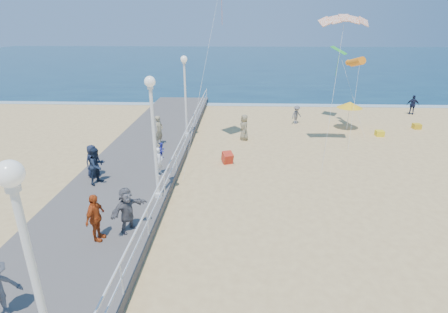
{
  "coord_description": "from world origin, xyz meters",
  "views": [
    {
      "loc": [
        -1.83,
        -13.79,
        7.68
      ],
      "look_at": [
        -2.5,
        2.0,
        1.6
      ],
      "focal_mm": 28.0,
      "sensor_mm": 36.0,
      "label": 1
    }
  ],
  "objects_px": {
    "lamp_post_mid": "(153,126)",
    "spectator_4": "(93,161)",
    "beach_chair_right": "(417,126)",
    "spectator_7": "(97,166)",
    "box_kite": "(227,159)",
    "beach_walker_a": "(297,115)",
    "beach_umbrella": "(350,105)",
    "spectator_6": "(159,131)",
    "beach_chair_left": "(380,133)",
    "spectator_3": "(95,218)",
    "beach_walker_c": "(244,127)",
    "beach_walker_b": "(413,105)",
    "lamp_post_far": "(185,88)",
    "toddler_held": "(162,151)",
    "spectator_5": "(127,210)",
    "woman_holding_toddler": "(159,161)",
    "lamp_post_near": "(33,271)"
  },
  "relations": [
    {
      "from": "toddler_held",
      "to": "beach_chair_right",
      "type": "relative_size",
      "value": 1.49
    },
    {
      "from": "lamp_post_far",
      "to": "toddler_held",
      "type": "height_order",
      "value": "lamp_post_far"
    },
    {
      "from": "spectator_3",
      "to": "lamp_post_mid",
      "type": "bearing_deg",
      "value": -12.34
    },
    {
      "from": "lamp_post_near",
      "to": "spectator_6",
      "type": "xyz_separation_m",
      "value": [
        -1.44,
        16.05,
        -2.32
      ]
    },
    {
      "from": "spectator_3",
      "to": "beach_walker_c",
      "type": "distance_m",
      "value": 13.92
    },
    {
      "from": "box_kite",
      "to": "spectator_7",
      "type": "bearing_deg",
      "value": -170.65
    },
    {
      "from": "spectator_3",
      "to": "beach_walker_b",
      "type": "bearing_deg",
      "value": -33.79
    },
    {
      "from": "spectator_3",
      "to": "beach_chair_left",
      "type": "distance_m",
      "value": 20.75
    },
    {
      "from": "spectator_4",
      "to": "spectator_5",
      "type": "distance_m",
      "value": 5.71
    },
    {
      "from": "spectator_7",
      "to": "box_kite",
      "type": "bearing_deg",
      "value": -33.72
    },
    {
      "from": "woman_holding_toddler",
      "to": "beach_walker_a",
      "type": "relative_size",
      "value": 0.99
    },
    {
      "from": "spectator_4",
      "to": "beach_walker_a",
      "type": "bearing_deg",
      "value": -13.71
    },
    {
      "from": "beach_walker_b",
      "to": "beach_umbrella",
      "type": "relative_size",
      "value": 0.81
    },
    {
      "from": "beach_chair_left",
      "to": "beach_chair_right",
      "type": "distance_m",
      "value": 4.07
    },
    {
      "from": "toddler_held",
      "to": "spectator_3",
      "type": "relative_size",
      "value": 0.46
    },
    {
      "from": "spectator_4",
      "to": "spectator_7",
      "type": "bearing_deg",
      "value": -113.18
    },
    {
      "from": "toddler_held",
      "to": "box_kite",
      "type": "distance_m",
      "value": 4.29
    },
    {
      "from": "woman_holding_toddler",
      "to": "beach_walker_b",
      "type": "relative_size",
      "value": 0.85
    },
    {
      "from": "spectator_7",
      "to": "box_kite",
      "type": "distance_m",
      "value": 7.21
    },
    {
      "from": "beach_walker_c",
      "to": "beach_chair_right",
      "type": "distance_m",
      "value": 13.76
    },
    {
      "from": "beach_walker_a",
      "to": "beach_umbrella",
      "type": "height_order",
      "value": "beach_umbrella"
    },
    {
      "from": "lamp_post_near",
      "to": "beach_walker_a",
      "type": "relative_size",
      "value": 3.61
    },
    {
      "from": "spectator_6",
      "to": "toddler_held",
      "type": "bearing_deg",
      "value": -148.82
    },
    {
      "from": "woman_holding_toddler",
      "to": "beach_walker_a",
      "type": "height_order",
      "value": "woman_holding_toddler"
    },
    {
      "from": "beach_umbrella",
      "to": "beach_chair_left",
      "type": "bearing_deg",
      "value": -41.1
    },
    {
      "from": "lamp_post_far",
      "to": "spectator_5",
      "type": "xyz_separation_m",
      "value": [
        -0.51,
        -11.72,
        -2.39
      ]
    },
    {
      "from": "toddler_held",
      "to": "beach_umbrella",
      "type": "distance_m",
      "value": 15.65
    },
    {
      "from": "beach_walker_a",
      "to": "beach_chair_left",
      "type": "relative_size",
      "value": 2.68
    },
    {
      "from": "lamp_post_mid",
      "to": "beach_chair_left",
      "type": "height_order",
      "value": "lamp_post_mid"
    },
    {
      "from": "lamp_post_near",
      "to": "spectator_7",
      "type": "distance_m",
      "value": 11.04
    },
    {
      "from": "spectator_4",
      "to": "box_kite",
      "type": "distance_m",
      "value": 7.32
    },
    {
      "from": "spectator_6",
      "to": "lamp_post_mid",
      "type": "bearing_deg",
      "value": -151.53
    },
    {
      "from": "lamp_post_far",
      "to": "spectator_4",
      "type": "relative_size",
      "value": 3.17
    },
    {
      "from": "woman_holding_toddler",
      "to": "beach_umbrella",
      "type": "relative_size",
      "value": 0.68
    },
    {
      "from": "spectator_7",
      "to": "beach_chair_left",
      "type": "distance_m",
      "value": 19.4
    },
    {
      "from": "spectator_4",
      "to": "beach_chair_right",
      "type": "bearing_deg",
      "value": -31.47
    },
    {
      "from": "box_kite",
      "to": "lamp_post_near",
      "type": "bearing_deg",
      "value": -123.85
    },
    {
      "from": "woman_holding_toddler",
      "to": "beach_chair_left",
      "type": "distance_m",
      "value": 16.49
    },
    {
      "from": "spectator_4",
      "to": "beach_umbrella",
      "type": "bearing_deg",
      "value": -24.88
    },
    {
      "from": "lamp_post_near",
      "to": "beach_walker_b",
      "type": "relative_size",
      "value": 3.09
    },
    {
      "from": "beach_walker_a",
      "to": "beach_umbrella",
      "type": "relative_size",
      "value": 0.69
    },
    {
      "from": "spectator_4",
      "to": "beach_umbrella",
      "type": "xyz_separation_m",
      "value": [
        15.54,
        10.37,
        0.67
      ]
    },
    {
      "from": "woman_holding_toddler",
      "to": "beach_chair_left",
      "type": "height_order",
      "value": "woman_holding_toddler"
    },
    {
      "from": "lamp_post_mid",
      "to": "spectator_4",
      "type": "distance_m",
      "value": 4.85
    },
    {
      "from": "lamp_post_near",
      "to": "box_kite",
      "type": "height_order",
      "value": "lamp_post_near"
    },
    {
      "from": "lamp_post_far",
      "to": "beach_chair_right",
      "type": "bearing_deg",
      "value": 12.26
    },
    {
      "from": "woman_holding_toddler",
      "to": "spectator_6",
      "type": "xyz_separation_m",
      "value": [
        -1.0,
        4.66,
        0.21
      ]
    },
    {
      "from": "spectator_7",
      "to": "beach_umbrella",
      "type": "xyz_separation_m",
      "value": [
        15.03,
        11.08,
        0.61
      ]
    },
    {
      "from": "beach_walker_b",
      "to": "lamp_post_far",
      "type": "bearing_deg",
      "value": 41.51
    },
    {
      "from": "lamp_post_mid",
      "to": "spectator_4",
      "type": "height_order",
      "value": "lamp_post_mid"
    }
  ]
}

